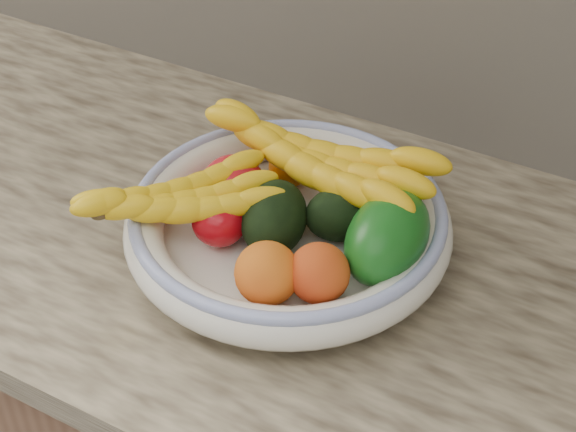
{
  "coord_description": "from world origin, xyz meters",
  "views": [
    {
      "loc": [
        0.39,
        0.95,
        1.62
      ],
      "look_at": [
        0.0,
        1.66,
        0.96
      ],
      "focal_mm": 55.0,
      "sensor_mm": 36.0,
      "label": 1
    }
  ],
  "objects_px": {
    "fruit_bowl": "(288,223)",
    "green_mango": "(387,237)",
    "banana_bunch_back": "(315,165)",
    "banana_bunch_front": "(179,204)"
  },
  "relations": [
    {
      "from": "fruit_bowl",
      "to": "banana_bunch_front",
      "type": "bearing_deg",
      "value": -148.82
    },
    {
      "from": "green_mango",
      "to": "banana_bunch_back",
      "type": "bearing_deg",
      "value": 148.89
    },
    {
      "from": "fruit_bowl",
      "to": "banana_bunch_front",
      "type": "relative_size",
      "value": 1.51
    },
    {
      "from": "fruit_bowl",
      "to": "banana_bunch_back",
      "type": "height_order",
      "value": "banana_bunch_back"
    },
    {
      "from": "fruit_bowl",
      "to": "green_mango",
      "type": "relative_size",
      "value": 2.85
    },
    {
      "from": "fruit_bowl",
      "to": "banana_bunch_front",
      "type": "height_order",
      "value": "banana_bunch_front"
    },
    {
      "from": "fruit_bowl",
      "to": "green_mango",
      "type": "height_order",
      "value": "green_mango"
    },
    {
      "from": "green_mango",
      "to": "banana_bunch_back",
      "type": "height_order",
      "value": "same"
    },
    {
      "from": "banana_bunch_back",
      "to": "banana_bunch_front",
      "type": "height_order",
      "value": "banana_bunch_back"
    },
    {
      "from": "banana_bunch_front",
      "to": "banana_bunch_back",
      "type": "bearing_deg",
      "value": 2.18
    }
  ]
}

